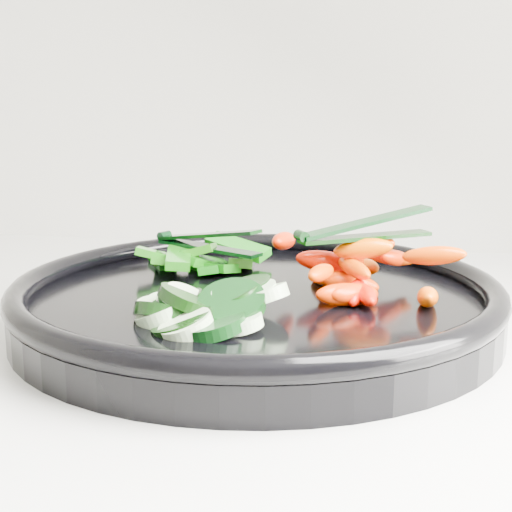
# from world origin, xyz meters

# --- Properties ---
(veggie_tray) EXTENTS (0.45, 0.45, 0.04)m
(veggie_tray) POSITION_xyz_m (-0.11, 1.68, 0.95)
(veggie_tray) COLOR black
(veggie_tray) RESTS_ON counter
(cucumber_pile) EXTENTS (0.12, 0.12, 0.04)m
(cucumber_pile) POSITION_xyz_m (-0.14, 1.61, 0.96)
(cucumber_pile) COLOR black
(cucumber_pile) RESTS_ON veggie_tray
(carrot_pile) EXTENTS (0.15, 0.14, 0.05)m
(carrot_pile) POSITION_xyz_m (-0.04, 1.70, 0.97)
(carrot_pile) COLOR red
(carrot_pile) RESTS_ON veggie_tray
(pepper_pile) EXTENTS (0.12, 0.11, 0.04)m
(pepper_pile) POSITION_xyz_m (-0.18, 1.75, 0.96)
(pepper_pile) COLOR #09650B
(pepper_pile) RESTS_ON veggie_tray
(tong_carrot) EXTENTS (0.10, 0.07, 0.02)m
(tong_carrot) POSITION_xyz_m (-0.03, 1.70, 1.00)
(tong_carrot) COLOR black
(tong_carrot) RESTS_ON carrot_pile
(tong_pepper) EXTENTS (0.11, 0.06, 0.02)m
(tong_pepper) POSITION_xyz_m (-0.17, 1.76, 0.98)
(tong_pepper) COLOR black
(tong_pepper) RESTS_ON pepper_pile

